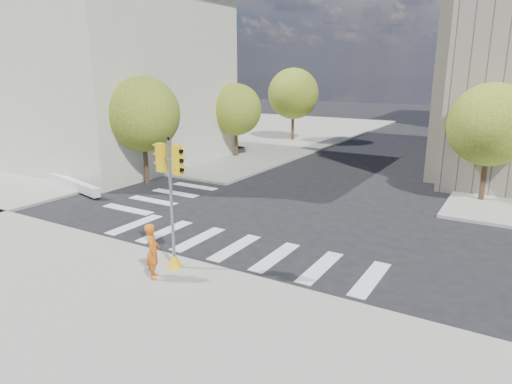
% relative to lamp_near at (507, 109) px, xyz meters
% --- Properties ---
extents(ground, '(160.00, 160.00, 0.00)m').
position_rel_lamp_near_xyz_m(ground, '(-8.00, -14.00, -4.58)').
color(ground, black).
rests_on(ground, ground).
extents(sidewalk_near, '(30.00, 14.00, 0.15)m').
position_rel_lamp_near_xyz_m(sidewalk_near, '(-8.00, -25.00, -4.50)').
color(sidewalk_near, gray).
rests_on(sidewalk_near, ground).
extents(sidewalk_far_left, '(28.00, 40.00, 0.15)m').
position_rel_lamp_near_xyz_m(sidewalk_far_left, '(-28.00, 12.00, -4.50)').
color(sidewalk_far_left, gray).
rests_on(sidewalk_far_left, ground).
extents(classical_building, '(19.00, 15.00, 12.70)m').
position_rel_lamp_near_xyz_m(classical_building, '(-28.00, -6.00, 1.86)').
color(classical_building, beige).
rests_on(classical_building, ground).
extents(tree_lw_near, '(4.40, 4.40, 6.41)m').
position_rel_lamp_near_xyz_m(tree_lw_near, '(-18.50, -10.00, -0.38)').
color(tree_lw_near, '#382616').
rests_on(tree_lw_near, ground).
extents(tree_lw_mid, '(4.00, 4.00, 5.77)m').
position_rel_lamp_near_xyz_m(tree_lw_mid, '(-18.50, 0.00, -0.82)').
color(tree_lw_mid, '#382616').
rests_on(tree_lw_mid, ground).
extents(tree_lw_far, '(4.80, 4.80, 6.95)m').
position_rel_lamp_near_xyz_m(tree_lw_far, '(-18.50, 10.00, -0.04)').
color(tree_lw_far, '#382616').
rests_on(tree_lw_far, ground).
extents(tree_re_near, '(4.20, 4.20, 6.16)m').
position_rel_lamp_near_xyz_m(tree_re_near, '(-0.50, -4.00, -0.53)').
color(tree_re_near, '#382616').
rests_on(tree_re_near, ground).
extents(tree_re_mid, '(4.60, 4.60, 6.66)m').
position_rel_lamp_near_xyz_m(tree_re_mid, '(-0.50, 8.00, -0.23)').
color(tree_re_mid, '#382616').
rests_on(tree_re_mid, ground).
extents(tree_re_far, '(4.00, 4.00, 5.88)m').
position_rel_lamp_near_xyz_m(tree_re_far, '(-0.50, 20.00, -0.71)').
color(tree_re_far, '#382616').
rests_on(tree_re_far, ground).
extents(lamp_near, '(0.35, 0.18, 8.11)m').
position_rel_lamp_near_xyz_m(lamp_near, '(0.00, 0.00, 0.00)').
color(lamp_near, black).
rests_on(lamp_near, sidewalk_far_right).
extents(traffic_signal, '(1.07, 0.56, 4.51)m').
position_rel_lamp_near_xyz_m(traffic_signal, '(-8.73, -18.84, -2.52)').
color(traffic_signal, '#E0AF0B').
rests_on(traffic_signal, sidewalk_near).
extents(photographer, '(0.79, 0.80, 1.86)m').
position_rel_lamp_near_xyz_m(photographer, '(-8.76, -19.82, -3.50)').
color(photographer, '#D66114').
rests_on(photographer, sidewalk_near).
extents(planter_wall, '(5.93, 1.80, 0.50)m').
position_rel_lamp_near_xyz_m(planter_wall, '(-21.00, -13.45, -4.18)').
color(planter_wall, silver).
rests_on(planter_wall, sidewalk_left_near).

